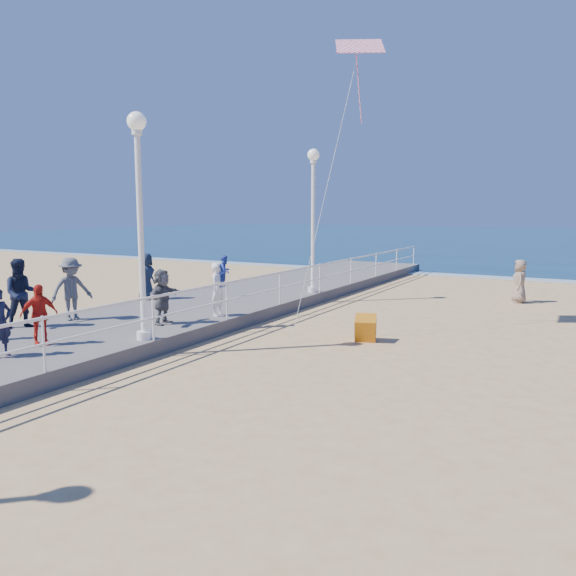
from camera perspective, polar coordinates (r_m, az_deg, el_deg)
The scene contains 18 objects.
ground at distance 11.23m, azimuth 6.26°, elevation -10.23°, with size 160.00×160.00×0.00m, color tan.
ocean at distance 75.03m, azimuth 26.15°, elevation 4.47°, with size 160.00×90.00×0.05m, color #0C324C.
surf_line at distance 30.81m, azimuth 21.36°, elevation 0.94°, with size 160.00×1.20×0.04m, color silver.
boardwalk at distance 15.58m, azimuth -20.11°, elevation -4.75°, with size 5.00×44.00×0.40m, color slate.
railing at distance 13.64m, azimuth -13.58°, elevation -1.75°, with size 0.05×42.00×0.55m.
lamp_post_mid at distance 13.66m, azimuth -14.85°, elevation 8.39°, with size 0.44×0.44×5.32m.
lamp_post_far at distance 21.09m, azimuth 2.57°, elevation 8.39°, with size 0.44×0.44×5.32m.
woman_holding_toddler at distance 16.54m, azimuth -7.11°, elevation -0.14°, with size 0.57×0.38×1.57m, color white.
toddler_held at distance 16.50m, azimuth -6.42°, elevation 1.71°, with size 0.45×0.35×0.93m, color #3149B8.
spectator_0 at distance 13.31m, azimuth -27.21°, elevation -3.15°, with size 0.54×0.35×1.47m, color #161932.
spectator_2 at distance 16.91m, azimuth -21.14°, elevation -0.10°, with size 1.14×0.66×1.77m, color #57585C.
spectator_3 at distance 14.06m, azimuth -23.97°, elevation -2.51°, with size 0.83×0.35×1.42m, color red.
spectator_4 at distance 20.07m, azimuth -14.19°, elevation 1.16°, with size 0.79×0.51×1.62m, color #192538.
spectator_5 at distance 15.62m, azimuth -12.64°, elevation -0.86°, with size 1.40×0.45×1.51m, color #505155.
spectator_7 at distance 16.31m, azimuth -25.44°, elevation -0.50°, with size 0.89×0.69×1.83m, color #171D34.
beach_walker_c at distance 22.91m, azimuth 22.47°, elevation 0.64°, with size 0.80×0.52×1.64m, color #8A725F.
box_kite at distance 15.19m, azimuth 7.89°, elevation -4.27°, with size 0.55×0.55×0.60m, color #BF420B.
kite_diamond_redwhite at distance 16.83m, azimuth 7.29°, elevation 23.20°, with size 1.28×1.28×0.02m, color #EB1B4E.
Camera 1 is at (4.13, -9.84, 3.49)m, focal length 35.00 mm.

